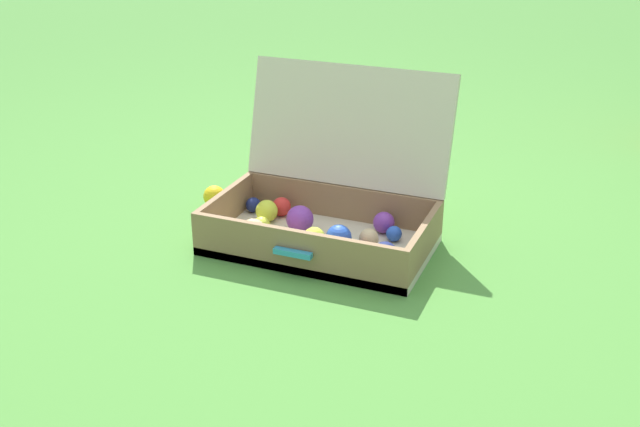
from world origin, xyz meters
TOP-DOWN VIEW (x-y plane):
  - ground_plane at (0.00, 0.00)m, footprint 16.00×16.00m
  - open_suitcase at (-0.04, 0.07)m, footprint 0.64×0.50m
  - stray_ball_on_grass at (-0.48, 0.17)m, footprint 0.07×0.07m

SIDE VIEW (x-z plane):
  - ground_plane at x=0.00m, z-range 0.00..0.00m
  - stray_ball_on_grass at x=-0.48m, z-range 0.00..0.07m
  - open_suitcase at x=-0.04m, z-range -0.14..0.35m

